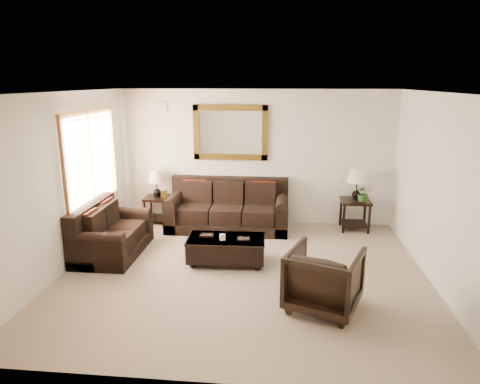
# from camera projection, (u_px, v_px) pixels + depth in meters

# --- Properties ---
(room) EXTENTS (5.51, 5.01, 2.71)m
(room) POSITION_uv_depth(u_px,v_px,m) (244.00, 187.00, 6.22)
(room) COLOR gray
(room) RESTS_ON ground
(window) EXTENTS (0.07, 1.96, 1.66)m
(window) POSITION_uv_depth(u_px,v_px,m) (92.00, 159.00, 7.30)
(window) COLOR white
(window) RESTS_ON room
(mirror) EXTENTS (1.50, 0.06, 1.10)m
(mirror) POSITION_uv_depth(u_px,v_px,m) (230.00, 133.00, 8.52)
(mirror) COLOR #503310
(mirror) RESTS_ON room
(air_vent) EXTENTS (0.25, 0.02, 0.18)m
(air_vent) POSITION_uv_depth(u_px,v_px,m) (161.00, 107.00, 8.54)
(air_vent) COLOR #999999
(air_vent) RESTS_ON room
(sofa) EXTENTS (2.36, 1.02, 0.96)m
(sofa) POSITION_uv_depth(u_px,v_px,m) (228.00, 211.00, 8.48)
(sofa) COLOR black
(sofa) RESTS_ON room
(loveseat) EXTENTS (0.92, 1.55, 0.87)m
(loveseat) POSITION_uv_depth(u_px,v_px,m) (110.00, 236.00, 7.21)
(loveseat) COLOR black
(loveseat) RESTS_ON room
(end_table_left) EXTENTS (0.50, 0.50, 1.11)m
(end_table_left) POSITION_uv_depth(u_px,v_px,m) (157.00, 189.00, 8.70)
(end_table_left) COLOR black
(end_table_left) RESTS_ON room
(end_table_right) EXTENTS (0.56, 0.56, 1.22)m
(end_table_right) POSITION_uv_depth(u_px,v_px,m) (356.00, 190.00, 8.27)
(end_table_right) COLOR black
(end_table_right) RESTS_ON room
(coffee_table) EXTENTS (1.26, 0.71, 0.53)m
(coffee_table) POSITION_uv_depth(u_px,v_px,m) (226.00, 247.00, 6.87)
(coffee_table) COLOR black
(coffee_table) RESTS_ON room
(armchair) EXTENTS (1.09, 1.06, 0.89)m
(armchair) POSITION_uv_depth(u_px,v_px,m) (324.00, 276.00, 5.44)
(armchair) COLOR black
(armchair) RESTS_ON floor
(potted_plant) EXTENTS (0.34, 0.36, 0.26)m
(potted_plant) POSITION_uv_depth(u_px,v_px,m) (363.00, 195.00, 8.18)
(potted_plant) COLOR #2B561D
(potted_plant) RESTS_ON end_table_right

